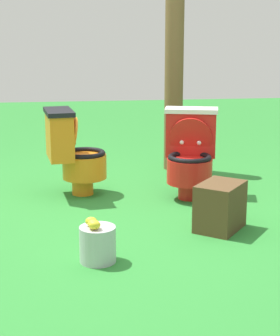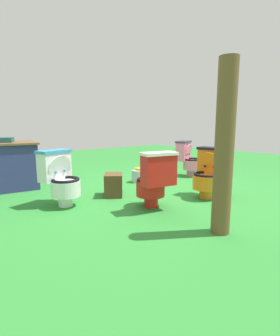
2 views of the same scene
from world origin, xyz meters
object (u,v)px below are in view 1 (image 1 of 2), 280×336
at_px(small_crate, 220,206).
at_px(lemon_bucket, 97,243).
at_px(toilet_red, 190,152).
at_px(wooden_post, 174,86).
at_px(toilet_orange, 73,151).

xyz_separation_m(small_crate, lemon_bucket, (0.88, 0.45, -0.05)).
height_order(toilet_red, lemon_bucket, toilet_red).
bearing_deg(lemon_bucket, wooden_post, -111.64).
bearing_deg(toilet_red, toilet_orange, 4.78).
bearing_deg(lemon_bucket, toilet_orange, -85.61).
bearing_deg(lemon_bucket, small_crate, -152.69).
bearing_deg(wooden_post, toilet_orange, 38.51).
xyz_separation_m(toilet_red, lemon_bucket, (0.85, 1.28, -0.26)).
distance_m(toilet_red, lemon_bucket, 1.55).
distance_m(toilet_orange, lemon_bucket, 1.47).
height_order(toilet_red, wooden_post, wooden_post).
relative_size(toilet_orange, toilet_red, 1.00).
xyz_separation_m(toilet_red, small_crate, (-0.03, 0.82, -0.21)).
distance_m(wooden_post, small_crate, 1.90).
height_order(wooden_post, small_crate, wooden_post).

